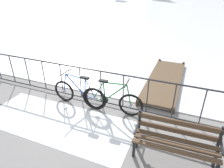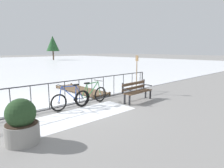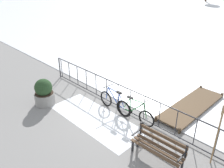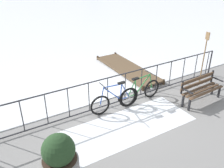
% 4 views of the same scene
% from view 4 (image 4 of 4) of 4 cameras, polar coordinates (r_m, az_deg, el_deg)
% --- Properties ---
extents(ground_plane, '(160.00, 160.00, 0.00)m').
position_cam_4_polar(ground_plane, '(8.25, 1.04, -4.67)').
color(ground_plane, gray).
extents(snow_patch, '(3.96, 1.55, 0.01)m').
position_cam_4_polar(snow_patch, '(7.26, 3.73, -9.67)').
color(snow_patch, white).
rests_on(snow_patch, ground).
extents(railing_fence, '(9.06, 0.06, 1.07)m').
position_cam_4_polar(railing_fence, '(7.97, 1.08, -1.24)').
color(railing_fence, '#2D2D33').
rests_on(railing_fence, ground).
extents(bicycle_near_railing, '(1.71, 0.52, 0.97)m').
position_cam_4_polar(bicycle_near_railing, '(7.75, 0.74, -3.72)').
color(bicycle_near_railing, black).
rests_on(bicycle_near_railing, ground).
extents(bicycle_second, '(1.71, 0.52, 0.97)m').
position_cam_4_polar(bicycle_second, '(8.26, 6.50, -1.83)').
color(bicycle_second, black).
rests_on(bicycle_second, ground).
extents(park_bench, '(1.62, 0.55, 0.89)m').
position_cam_4_polar(park_bench, '(8.70, 19.83, -0.74)').
color(park_bench, brown).
rests_on(park_bench, ground).
extents(planter_with_shrub, '(0.82, 0.82, 1.12)m').
position_cam_4_polar(planter_with_shrub, '(5.62, -12.06, -16.55)').
color(planter_with_shrub, gray).
rests_on(planter_with_shrub, ground).
extents(oar_upright, '(0.04, 0.16, 1.98)m').
position_cam_4_polar(oar_upright, '(9.89, 20.60, 6.43)').
color(oar_upright, '#937047').
rests_on(oar_upright, ground).
extents(wooden_dock, '(1.10, 3.64, 0.20)m').
position_cam_4_polar(wooden_dock, '(10.63, 3.53, 3.64)').
color(wooden_dock, brown).
rests_on(wooden_dock, ground).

